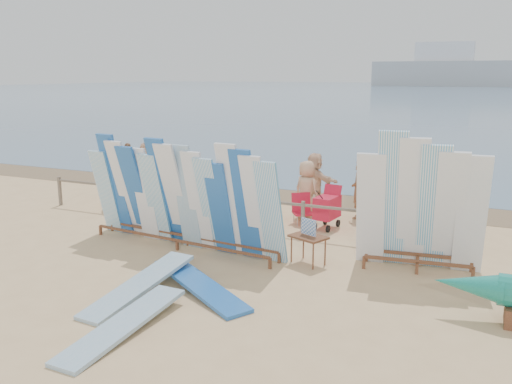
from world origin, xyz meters
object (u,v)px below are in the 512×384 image
at_px(flat_board_b, 124,331).
at_px(beachgoer_0, 122,176).
at_px(beachgoer_2, 127,177).
at_px(beachgoer_4, 246,189).
at_px(beachgoer_8, 434,207).
at_px(vendor_table, 308,249).
at_px(beachgoer_9, 405,188).
at_px(beachgoer_11, 146,165).
at_px(flat_board_a, 140,295).
at_px(beachgoer_1, 161,174).
at_px(beach_chair_right, 303,215).
at_px(beachgoer_10, 465,213).
at_px(beachgoer_7, 359,189).
at_px(beach_chair_left, 256,214).
at_px(side_surfboard_rack, 420,209).
at_px(beachgoer_5, 315,181).
at_px(stroller, 327,212).
at_px(flat_board_d, 200,292).
at_px(beachgoer_extra_1, 128,164).
at_px(main_surfboard_rack, 181,199).
at_px(beachgoer_6, 307,190).
at_px(beachgoer_3, 230,169).

xyz_separation_m(flat_board_b, beachgoer_0, (-5.27, 6.81, 0.94)).
bearing_deg(beachgoer_2, flat_board_b, 107.22).
relative_size(beachgoer_4, beachgoer_8, 0.88).
relative_size(vendor_table, beachgoer_0, 0.53).
bearing_deg(beachgoer_9, beachgoer_11, -82.17).
distance_m(flat_board_a, beachgoer_1, 7.85).
bearing_deg(beach_chair_right, beachgoer_2, 146.41).
relative_size(beachgoer_9, beachgoer_10, 1.04).
xyz_separation_m(beachgoer_7, beachgoer_8, (2.20, -1.49, 0.04)).
relative_size(flat_board_b, beachgoer_10, 1.77).
relative_size(flat_board_a, beach_chair_left, 3.49).
xyz_separation_m(side_surfboard_rack, beachgoer_1, (-8.51, 3.23, -0.47)).
bearing_deg(beachgoer_9, flat_board_a, -14.51).
relative_size(beachgoer_5, beachgoer_11, 1.04).
height_order(beach_chair_left, stroller, stroller).
relative_size(beachgoer_0, beachgoer_9, 1.18).
bearing_deg(beachgoer_10, flat_board_d, 120.27).
bearing_deg(flat_board_b, beachgoer_5, 90.31).
bearing_deg(beachgoer_5, beachgoer_1, 43.19).
bearing_deg(stroller, beachgoer_extra_1, 171.64).
bearing_deg(main_surfboard_rack, flat_board_b, -64.99).
height_order(vendor_table, beachgoer_1, beachgoer_1).
xyz_separation_m(beachgoer_0, beachgoer_9, (8.10, 2.56, -0.15)).
relative_size(beach_chair_right, beachgoer_6, 0.49).
bearing_deg(beach_chair_left, beachgoer_extra_1, -179.58).
relative_size(beachgoer_7, beachgoer_1, 0.98).
bearing_deg(beachgoer_7, main_surfboard_rack, -37.85).
xyz_separation_m(stroller, beachgoer_0, (-6.50, -0.21, 0.48)).
height_order(beachgoer_11, beachgoer_10, beachgoer_11).
xyz_separation_m(side_surfboard_rack, beach_chair_right, (-3.38, 2.44, -1.07)).
xyz_separation_m(beach_chair_right, beachgoer_7, (1.23, 1.20, 0.59)).
relative_size(side_surfboard_rack, beachgoer_10, 1.93).
bearing_deg(stroller, beachgoer_3, 154.69).
relative_size(beachgoer_4, beachgoer_2, 0.89).
bearing_deg(beachgoer_6, beachgoer_10, -166.07).
xyz_separation_m(beachgoer_5, beachgoer_11, (-6.52, 0.54, -0.03)).
xyz_separation_m(flat_board_d, beachgoer_9, (2.52, 7.46, 0.79)).
bearing_deg(beach_chair_left, stroller, 27.86).
height_order(vendor_table, beachgoer_2, beachgoer_2).
bearing_deg(beachgoer_9, flat_board_d, -9.94).
bearing_deg(beachgoer_extra_1, stroller, -75.45).
xyz_separation_m(beachgoer_0, beachgoer_extra_1, (-1.81, 2.68, -0.15)).
bearing_deg(beachgoer_5, beachgoer_8, -177.49).
distance_m(beach_chair_left, stroller, 2.00).
relative_size(beachgoer_1, beachgoer_10, 1.11).
bearing_deg(beachgoer_10, beach_chair_left, 72.51).
distance_m(vendor_table, beachgoer_2, 7.52).
distance_m(beach_chair_right, beachgoer_8, 3.50).
relative_size(beachgoer_5, beachgoer_7, 1.03).
xyz_separation_m(beachgoer_5, beachgoer_1, (-4.89, -0.98, -0.01)).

